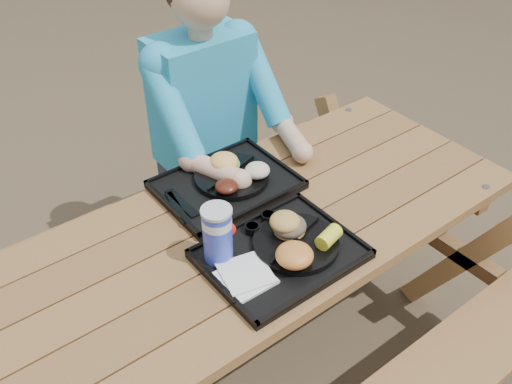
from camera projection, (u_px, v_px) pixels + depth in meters
ground at (256, 365)px, 2.28m from camera, size 60.00×60.00×0.00m
picnic_table at (256, 302)px, 2.05m from camera, size 1.80×1.49×0.75m
tray_near at (280, 255)px, 1.70m from camera, size 0.45×0.35×0.02m
tray_far at (226, 186)px, 1.97m from camera, size 0.45×0.35×0.02m
plate_near at (296, 243)px, 1.71m from camera, size 0.26×0.26×0.02m
plate_far at (232, 176)px, 1.97m from camera, size 0.26×0.26×0.02m
napkin_stack at (245, 277)px, 1.60m from camera, size 0.14×0.14×0.02m
soda_cup at (218, 235)px, 1.62m from camera, size 0.08×0.08×0.17m
condiment_bbq at (252, 229)px, 1.75m from camera, size 0.04×0.04×0.03m
condiment_mustard at (268, 217)px, 1.80m from camera, size 0.05×0.05×0.03m
sandwich at (290, 219)px, 1.70m from camera, size 0.10×0.10×0.10m
mac_cheese at (294, 255)px, 1.61m from camera, size 0.11×0.11×0.06m
corn_cob at (329, 237)px, 1.68m from camera, size 0.10×0.10×0.05m
cutlery_far at (182, 203)px, 1.87m from camera, size 0.03×0.17×0.01m
burger at (224, 159)px, 1.96m from camera, size 0.10×0.10×0.09m
baked_beans at (227, 186)px, 1.88m from camera, size 0.08×0.08×0.04m
potato_salad at (257, 170)px, 1.94m from camera, size 0.09×0.09×0.05m
diner at (208, 150)px, 2.36m from camera, size 0.48×0.84×1.28m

